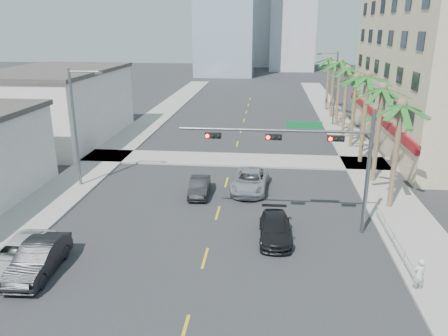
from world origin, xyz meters
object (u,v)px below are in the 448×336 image
at_px(car_parked_mid, 38,259).
at_px(car_lane_right, 275,229).
at_px(traffic_signal_mast, 313,151).
at_px(car_lane_center, 250,181).
at_px(pedestrian, 419,275).
at_px(car_parked_far, 19,255).
at_px(car_lane_left, 199,187).

distance_m(car_parked_mid, car_lane_right, 12.85).
bearing_deg(traffic_signal_mast, car_parked_mid, -155.81).
xyz_separation_m(traffic_signal_mast, car_lane_right, (-2.03, -1.32, -4.41)).
bearing_deg(car_lane_center, pedestrian, -52.13).
bearing_deg(car_lane_center, traffic_signal_mast, -54.97).
height_order(car_lane_center, car_lane_right, car_lane_center).
relative_size(car_parked_far, car_lane_left, 1.30).
distance_m(traffic_signal_mast, car_lane_center, 8.69).
relative_size(car_lane_center, car_lane_right, 1.21).
bearing_deg(pedestrian, car_lane_left, -55.49).
distance_m(car_parked_far, car_lane_right, 13.91).
bearing_deg(car_parked_mid, traffic_signal_mast, 21.16).
bearing_deg(car_lane_left, traffic_signal_mast, -37.49).
relative_size(traffic_signal_mast, pedestrian, 6.78).
bearing_deg(car_parked_mid, car_lane_center, 48.68).
xyz_separation_m(car_parked_far, pedestrian, (19.70, -0.32, 0.26)).
relative_size(traffic_signal_mast, car_lane_right, 2.47).
height_order(traffic_signal_mast, car_lane_center, traffic_signal_mast).
height_order(car_parked_far, car_lane_right, car_parked_far).
distance_m(car_lane_right, pedestrian, 8.14).
height_order(traffic_signal_mast, car_parked_far, traffic_signal_mast).
bearing_deg(car_lane_center, car_lane_right, -72.53).
relative_size(car_lane_left, pedestrian, 2.38).
distance_m(car_lane_center, car_lane_right, 8.02).
height_order(car_lane_center, pedestrian, pedestrian).
bearing_deg(car_lane_left, pedestrian, -46.23).
relative_size(car_parked_mid, pedestrian, 2.93).
xyz_separation_m(car_lane_right, pedestrian, (6.55, -4.83, 0.32)).
bearing_deg(car_lane_right, traffic_signal_mast, 31.56).
bearing_deg(car_lane_left, car_parked_far, -127.87).
height_order(car_lane_left, pedestrian, pedestrian).
distance_m(car_parked_mid, pedestrian, 18.41).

